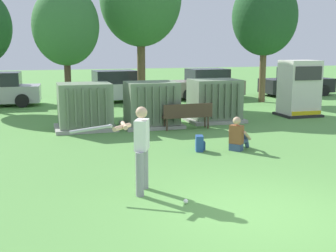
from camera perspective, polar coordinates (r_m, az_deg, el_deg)
The scene contains 15 objects.
ground_plane at distance 8.15m, azimuth 12.06°, elevation -10.96°, with size 96.00×96.00×0.00m, color #5B9947.
transformer_west at distance 15.82m, azimuth -10.57°, elevation 2.39°, with size 2.10×1.70×1.62m.
transformer_mid_west at distance 16.13m, azimuth -2.12°, elevation 2.71°, with size 2.10×1.70×1.62m.
transformer_mid_east at distance 17.32m, azimuth 5.94°, elevation 3.19°, with size 2.10×1.70×1.62m.
generator_enclosure at distance 19.31m, azimuth 16.39°, elevation 4.60°, with size 1.60×1.40×2.30m.
park_bench at distance 15.59m, azimuth 2.47°, elevation 1.50°, with size 1.81×0.45×0.92m.
batter at distance 8.87m, azimuth -3.72°, elevation -2.41°, with size 1.55×0.94×1.74m.
sports_ball at distance 8.47m, azimuth 2.28°, elevation -9.59°, with size 0.09×0.09×0.09m, color white.
seated_spectator at distance 12.72m, azimuth 8.91°, elevation -1.37°, with size 0.76×0.71×0.96m.
backpack at distance 12.48m, azimuth 4.07°, elevation -2.25°, with size 0.32×0.36×0.44m.
tree_center_left at distance 19.85m, azimuth -12.92°, elevation 12.31°, with size 2.82×2.82×5.39m.
tree_right at distance 23.63m, azimuth 12.23°, elevation 13.44°, with size 3.28×3.28×6.27m.
parked_car_left_of_center at distance 23.32m, azimuth -7.05°, elevation 4.91°, with size 4.31×2.14×1.62m.
parked_car_right_of_center at distance 24.90m, azimuth 4.79°, elevation 5.29°, with size 4.29×2.10×1.62m.
parked_car_rightmost at distance 27.33m, azimuth 16.17°, elevation 5.37°, with size 4.25×2.02×1.62m.
Camera 1 is at (-3.72, -6.63, 2.93)m, focal length 47.78 mm.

